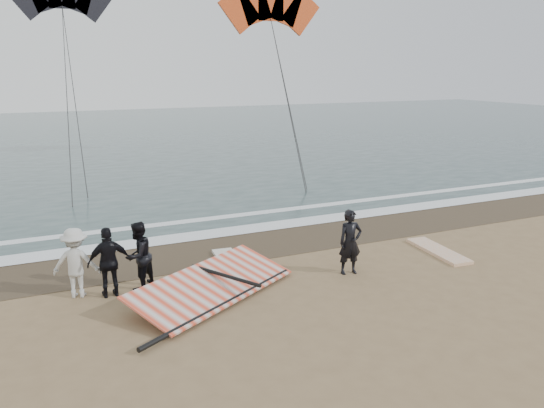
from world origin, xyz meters
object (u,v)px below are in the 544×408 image
(board_cream, at_px, (231,263))
(sail_rig, at_px, (208,286))
(board_white, at_px, (438,251))
(man_main, at_px, (350,242))

(board_cream, xyz_separation_m, sail_rig, (-1.14, -1.62, 0.15))
(board_cream, bearing_deg, board_white, -9.59)
(board_cream, distance_m, sail_rig, 1.98)
(sail_rig, bearing_deg, board_white, 0.32)
(man_main, distance_m, board_cream, 3.28)
(man_main, relative_size, sail_rig, 0.38)
(board_cream, height_order, sail_rig, sail_rig)
(sail_rig, bearing_deg, board_cream, 54.83)
(man_main, xyz_separation_m, sail_rig, (-3.71, 0.26, -0.65))
(man_main, distance_m, sail_rig, 3.78)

